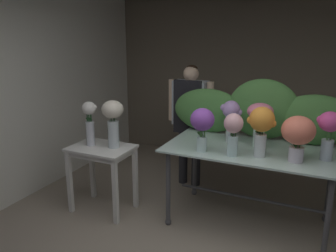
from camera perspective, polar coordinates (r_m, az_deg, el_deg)
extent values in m
plane|color=gray|center=(4.45, 10.18, -12.73)|extent=(7.71, 7.71, 0.00)
cube|color=#706656|center=(5.69, 15.48, 7.81)|extent=(5.03, 0.12, 2.76)
cube|color=silver|center=(5.19, -17.10, 7.01)|extent=(0.12, 3.62, 2.76)
cube|color=silver|center=(3.80, 13.45, -3.58)|extent=(1.77, 1.00, 0.02)
cylinder|color=#4C4C51|center=(3.83, 0.03, -10.07)|extent=(0.05, 0.05, 0.86)
sphere|color=#4C4C51|center=(4.02, 0.03, -15.22)|extent=(0.07, 0.07, 0.07)
cylinder|color=#4C4C51|center=(3.55, 24.42, -13.79)|extent=(0.05, 0.05, 0.86)
cylinder|color=#4C4C51|center=(4.51, 4.36, -6.07)|extent=(0.05, 0.05, 0.86)
sphere|color=#4C4C51|center=(4.67, 4.26, -10.63)|extent=(0.07, 0.07, 0.07)
cylinder|color=#4C4C51|center=(4.27, 24.66, -8.78)|extent=(0.05, 0.05, 0.86)
sphere|color=#4C4C51|center=(4.44, 24.08, -13.50)|extent=(0.07, 0.07, 0.07)
cylinder|color=#4C4C51|center=(4.02, 12.94, -11.27)|extent=(1.57, 0.03, 0.03)
cube|color=white|center=(4.09, -10.75, -3.53)|extent=(0.70, 0.51, 0.03)
cube|color=white|center=(4.11, -10.72, -4.13)|extent=(0.64, 0.45, 0.06)
cube|color=white|center=(4.26, -15.63, -8.73)|extent=(0.05, 0.05, 0.75)
cube|color=white|center=(3.91, -8.52, -10.55)|extent=(0.05, 0.05, 0.75)
cube|color=white|center=(4.57, -12.15, -6.84)|extent=(0.05, 0.05, 0.75)
cube|color=white|center=(4.24, -5.32, -8.32)|extent=(0.05, 0.05, 0.75)
cylinder|color=#232328|center=(4.86, 2.48, -4.44)|extent=(0.12, 0.12, 0.86)
cylinder|color=#232328|center=(4.80, 4.57, -4.75)|extent=(0.12, 0.12, 0.86)
cube|color=#B2BCC6|center=(4.64, 3.66, 3.79)|extent=(0.44, 0.22, 0.58)
cube|color=black|center=(4.54, 3.13, 3.03)|extent=(0.38, 0.02, 0.70)
cylinder|color=beige|center=(4.73, 0.65, 4.24)|extent=(0.09, 0.09, 0.55)
cylinder|color=beige|center=(4.54, 6.81, 3.66)|extent=(0.09, 0.09, 0.55)
sphere|color=beige|center=(4.57, 3.75, 8.45)|extent=(0.20, 0.20, 0.20)
ellipsoid|color=black|center=(4.59, 3.85, 9.28)|extent=(0.15, 0.15, 0.09)
ellipsoid|color=#477F3D|center=(4.24, 6.52, 2.52)|extent=(0.86, 0.23, 0.52)
ellipsoid|color=#477F3D|center=(4.07, 15.11, 2.66)|extent=(0.79, 0.25, 0.68)
ellipsoid|color=#477F3D|center=(4.03, 22.80, 0.89)|extent=(0.84, 0.27, 0.54)
cylinder|color=silver|center=(3.82, 14.44, -1.73)|extent=(0.12, 0.12, 0.21)
cylinder|color=#9EBCB2|center=(3.83, 14.38, -2.59)|extent=(0.11, 0.11, 0.09)
cylinder|color=#387033|center=(3.80, 14.75, -0.82)|extent=(0.01, 0.01, 0.32)
cylinder|color=#387033|center=(3.82, 14.35, -0.70)|extent=(0.01, 0.01, 0.32)
cylinder|color=#387033|center=(3.78, 14.27, -0.87)|extent=(0.01, 0.01, 0.32)
ellipsoid|color=pink|center=(3.75, 14.71, 2.31)|extent=(0.27, 0.27, 0.17)
sphere|color=pink|center=(3.77, 13.45, 2.67)|extent=(0.07, 0.07, 0.07)
ellipsoid|color=#2D6028|center=(3.77, 14.13, 0.09)|extent=(0.11, 0.08, 0.03)
cylinder|color=silver|center=(3.51, 20.00, -4.31)|extent=(0.14, 0.14, 0.14)
cylinder|color=#9EBCB2|center=(3.52, 19.94, -4.92)|extent=(0.13, 0.13, 0.06)
cylinder|color=#387033|center=(3.49, 20.47, -3.67)|extent=(0.01, 0.01, 0.21)
cylinder|color=#387033|center=(3.51, 20.01, -3.49)|extent=(0.01, 0.01, 0.21)
cylinder|color=#387033|center=(3.50, 19.78, -3.56)|extent=(0.01, 0.01, 0.21)
cylinder|color=#387033|center=(3.46, 19.91, -3.75)|extent=(0.01, 0.01, 0.21)
ellipsoid|color=#EF7A60|center=(3.44, 20.35, -0.65)|extent=(0.31, 0.31, 0.27)
ellipsoid|color=#28562D|center=(3.51, 20.09, -2.74)|extent=(0.08, 0.11, 0.03)
cylinder|color=silver|center=(3.49, 10.38, -3.19)|extent=(0.10, 0.10, 0.20)
cylinder|color=#9EBCB2|center=(3.51, 10.34, -4.06)|extent=(0.09, 0.09, 0.08)
cylinder|color=#2D6028|center=(3.48, 10.82, -2.59)|extent=(0.01, 0.01, 0.26)
cylinder|color=#2D6028|center=(3.50, 10.45, -2.48)|extent=(0.01, 0.01, 0.26)
cylinder|color=#2D6028|center=(3.48, 10.13, -2.55)|extent=(0.01, 0.01, 0.26)
cylinder|color=#2D6028|center=(3.46, 10.36, -2.64)|extent=(0.01, 0.01, 0.26)
ellipsoid|color=#EFB2BC|center=(3.43, 10.56, 0.44)|extent=(0.19, 0.19, 0.19)
sphere|color=#EFB2BC|center=(3.44, 9.66, 0.56)|extent=(0.06, 0.06, 0.06)
sphere|color=#EFB2BC|center=(3.41, 11.37, 0.56)|extent=(0.09, 0.09, 0.09)
cylinder|color=silver|center=(3.52, 14.67, -3.06)|extent=(0.11, 0.11, 0.23)
cylinder|color=#9EBCB2|center=(3.54, 14.60, -4.03)|extent=(0.10, 0.10, 0.09)
cylinder|color=#28562D|center=(3.51, 14.93, -2.45)|extent=(0.01, 0.01, 0.29)
cylinder|color=#28562D|center=(3.53, 14.59, -2.28)|extent=(0.01, 0.01, 0.29)
cylinder|color=#28562D|center=(3.49, 14.43, -2.48)|extent=(0.01, 0.01, 0.29)
ellipsoid|color=orange|center=(3.45, 14.96, 1.05)|extent=(0.24, 0.24, 0.24)
sphere|color=orange|center=(3.48, 13.25, 0.93)|extent=(0.08, 0.08, 0.08)
sphere|color=orange|center=(3.44, 16.51, 0.40)|extent=(0.08, 0.08, 0.08)
ellipsoid|color=#2D6028|center=(3.52, 14.55, -0.81)|extent=(0.09, 0.10, 0.03)
cylinder|color=silver|center=(3.65, 24.30, -3.53)|extent=(0.11, 0.11, 0.20)
cylinder|color=#9EBCB2|center=(3.67, 24.20, -4.36)|extent=(0.10, 0.10, 0.08)
cylinder|color=#477F3D|center=(3.63, 24.70, -2.63)|extent=(0.01, 0.01, 0.31)
cylinder|color=#477F3D|center=(3.66, 24.24, -2.44)|extent=(0.01, 0.01, 0.31)
cylinder|color=#477F3D|center=(3.62, 24.27, -2.62)|extent=(0.01, 0.01, 0.31)
ellipsoid|color=#E54C9E|center=(3.58, 24.78, 0.64)|extent=(0.21, 0.21, 0.19)
sphere|color=#E54C9E|center=(3.58, 23.50, 0.96)|extent=(0.08, 0.08, 0.08)
cylinder|color=silver|center=(3.91, 10.00, -1.20)|extent=(0.09, 0.09, 0.19)
cylinder|color=#9EBCB2|center=(3.93, 9.96, -1.96)|extent=(0.08, 0.08, 0.08)
cylinder|color=#28562D|center=(3.90, 10.38, -0.34)|extent=(0.01, 0.01, 0.30)
cylinder|color=#28562D|center=(3.92, 10.00, -0.24)|extent=(0.01, 0.01, 0.30)
cylinder|color=#28562D|center=(3.88, 9.88, -0.37)|extent=(0.01, 0.01, 0.30)
ellipsoid|color=#B28ED1|center=(3.85, 10.18, 2.65)|extent=(0.19, 0.19, 0.19)
sphere|color=#B28ED1|center=(3.86, 9.02, 2.97)|extent=(0.08, 0.08, 0.08)
sphere|color=#B28ED1|center=(3.85, 11.36, 2.19)|extent=(0.08, 0.08, 0.08)
ellipsoid|color=#387033|center=(3.86, 10.46, 0.33)|extent=(0.10, 0.10, 0.03)
cylinder|color=silver|center=(3.58, 5.48, -2.91)|extent=(0.10, 0.10, 0.16)
cylinder|color=#9EBCB2|center=(3.60, 5.46, -3.56)|extent=(0.10, 0.10, 0.07)
cylinder|color=#477F3D|center=(3.55, 5.92, -2.06)|extent=(0.01, 0.01, 0.25)
cylinder|color=#477F3D|center=(3.59, 5.52, -1.89)|extent=(0.01, 0.01, 0.25)
cylinder|color=#477F3D|center=(3.57, 5.23, -1.98)|extent=(0.01, 0.01, 0.25)
cylinder|color=#477F3D|center=(3.54, 5.40, -2.10)|extent=(0.01, 0.01, 0.25)
ellipsoid|color=purple|center=(3.51, 5.58, 1.05)|extent=(0.24, 0.24, 0.23)
sphere|color=purple|center=(3.55, 4.58, 0.96)|extent=(0.07, 0.07, 0.07)
ellipsoid|color=#2D6028|center=(3.59, 5.22, -1.22)|extent=(0.10, 0.10, 0.03)
cylinder|color=silver|center=(4.13, -12.45, -1.17)|extent=(0.10, 0.10, 0.29)
cylinder|color=#9EBCB2|center=(4.15, -12.38, -2.23)|extent=(0.09, 0.09, 0.12)
cylinder|color=#28562D|center=(4.09, -12.29, -0.45)|extent=(0.01, 0.01, 0.38)
cylinder|color=#28562D|center=(4.13, -12.24, -0.31)|extent=(0.01, 0.01, 0.38)
cylinder|color=#28562D|center=(4.12, -12.83, -0.37)|extent=(0.01, 0.01, 0.38)
cylinder|color=#28562D|center=(4.10, -12.59, -0.43)|extent=(0.01, 0.01, 0.38)
ellipsoid|color=white|center=(4.05, -12.69, 2.83)|extent=(0.16, 0.16, 0.15)
sphere|color=white|center=(4.04, -11.82, 3.03)|extent=(0.06, 0.06, 0.06)
ellipsoid|color=#28562D|center=(4.12, -12.69, 1.14)|extent=(0.11, 0.06, 0.03)
cylinder|color=silver|center=(4.00, -8.81, -1.32)|extent=(0.13, 0.13, 0.31)
cylinder|color=#9EBCB2|center=(4.03, -8.76, -2.50)|extent=(0.12, 0.12, 0.13)
cylinder|color=#28562D|center=(3.99, -8.61, -0.77)|extent=(0.01, 0.01, 0.37)
cylinder|color=#28562D|center=(4.02, -8.69, -0.63)|extent=(0.01, 0.01, 0.37)
cylinder|color=#28562D|center=(3.98, -9.11, -0.81)|extent=(0.01, 0.01, 0.37)
ellipsoid|color=silver|center=(3.93, -8.98, 2.68)|extent=(0.24, 0.24, 0.20)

